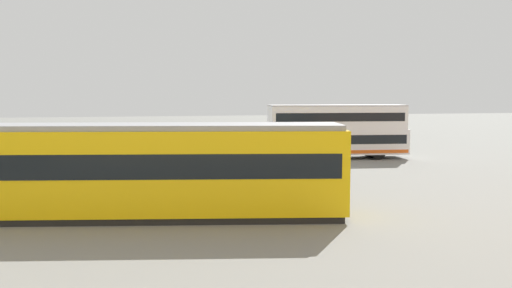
{
  "coord_description": "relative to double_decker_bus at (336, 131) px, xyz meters",
  "views": [
    {
      "loc": [
        11.12,
        34.21,
        4.7
      ],
      "look_at": [
        4.51,
        5.36,
        1.93
      ],
      "focal_mm": 37.92,
      "sensor_mm": 36.0,
      "label": 1
    }
  ],
  "objects": [
    {
      "name": "tram_yellow",
      "position": [
        14.15,
        16.14,
        -0.13
      ],
      "size": [
        15.62,
        5.48,
        3.56
      ],
      "color": "#E5B70C",
      "rests_on": "ground"
    },
    {
      "name": "pedestrian_crossing",
      "position": [
        4.56,
        10.49,
        -0.94
      ],
      "size": [
        0.36,
        0.36,
        1.8
      ],
      "color": "black",
      "rests_on": "ground"
    },
    {
      "name": "ground_plane",
      "position": [
        3.28,
        2.54,
        -1.98
      ],
      "size": [
        160.0,
        160.0,
        0.0
      ],
      "primitive_type": "plane",
      "color": "slate"
    },
    {
      "name": "pedestrian_railing",
      "position": [
        9.22,
        8.58,
        -1.24
      ],
      "size": [
        7.93,
        0.95,
        1.08
      ],
      "color": "gray",
      "rests_on": "ground"
    },
    {
      "name": "pedestrian_near_railing",
      "position": [
        8.14,
        8.3,
        -0.94
      ],
      "size": [
        0.39,
        0.39,
        1.8
      ],
      "color": "#4C3F2D",
      "rests_on": "ground"
    },
    {
      "name": "info_sign",
      "position": [
        14.34,
        9.19,
        -0.31
      ],
      "size": [
        1.15,
        0.29,
        2.39
      ],
      "color": "slate",
      "rests_on": "ground"
    },
    {
      "name": "double_decker_bus",
      "position": [
        0.0,
        0.0,
        0.0
      ],
      "size": [
        10.31,
        3.65,
        3.89
      ],
      "color": "white",
      "rests_on": "ground"
    }
  ]
}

